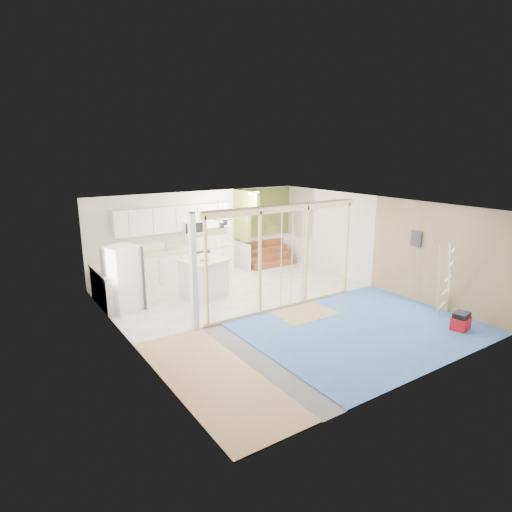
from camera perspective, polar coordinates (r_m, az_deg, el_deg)
room at (r=10.19m, az=2.39°, el=-0.44°), size 7.01×8.01×2.61m
floor_overlays at (r=10.68m, az=2.44°, el=-7.03°), size 7.00×8.00×0.03m
stud_frame at (r=9.97m, az=1.14°, el=1.05°), size 4.66×0.14×2.60m
base_cabinets at (r=12.56m, az=-12.76°, el=-1.92°), size 4.45×2.24×0.93m
upper_cabinets at (r=12.96m, az=-10.63°, el=4.81°), size 3.60×0.41×0.85m
green_partition at (r=14.34m, az=0.44°, el=2.37°), size 2.25×1.51×2.60m
pot_rack at (r=11.45m, az=-4.40°, el=4.71°), size 0.52×0.52×0.72m
sheathing_panel at (r=11.33m, az=23.01°, el=-0.08°), size 0.02×4.00×2.60m
electrical_panel at (r=11.55m, az=20.58°, el=2.17°), size 0.04×0.30×0.40m
ceiling_light at (r=13.20m, az=-0.28°, el=8.37°), size 0.32×0.32×0.08m
fridge at (r=10.81m, az=-17.30°, el=-2.91°), size 0.88×0.86×1.63m
island at (r=11.48m, az=-6.97°, el=-2.94°), size 1.31×1.31×1.03m
bowl at (r=11.21m, az=-6.86°, el=-0.44°), size 0.31×0.31×0.06m
soap_bottle_a at (r=12.88m, az=-11.77°, el=1.35°), size 0.15×0.15×0.30m
soap_bottle_b at (r=13.53m, az=-5.16°, el=1.96°), size 0.11×0.11×0.19m
toolbox at (r=10.45m, az=25.64°, el=-7.90°), size 0.48×0.40×0.40m
ladder at (r=10.90m, az=23.83°, el=-2.86°), size 0.95×0.12×1.77m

